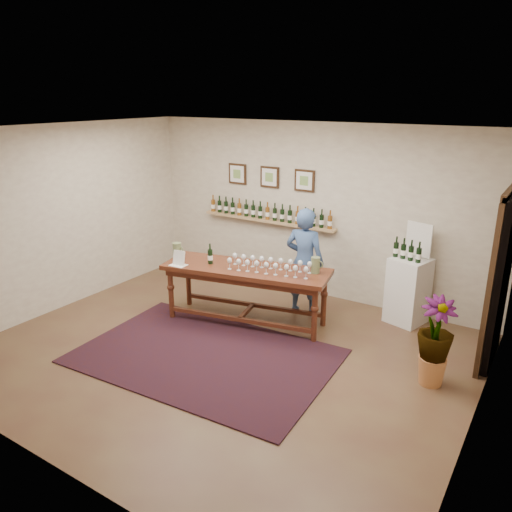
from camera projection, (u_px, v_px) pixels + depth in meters
The scene contains 14 objects.
ground at pixel (223, 352), 6.48m from camera, with size 6.00×6.00×0.00m, color #502F23.
room_shell at pixel (435, 260), 6.54m from camera, with size 6.00×6.00×6.00m.
rug at pixel (205, 356), 6.38m from camera, with size 3.19×2.12×0.02m, color #43150C.
tasting_table at pixel (246, 276), 7.14m from camera, with size 2.50×1.24×0.85m.
table_glasses at pixel (269, 265), 6.91m from camera, with size 1.29×0.30×0.18m, color silver, non-canonical shape.
table_bottles at pixel (211, 252), 7.24m from camera, with size 0.29×0.17×0.31m, color black, non-canonical shape.
pitcher_left at pixel (177, 251), 7.45m from camera, with size 0.15×0.15×0.24m, color #636F45, non-canonical shape.
pitcher_right at pixel (315, 265), 6.84m from camera, with size 0.14×0.14×0.23m, color #636F45, non-canonical shape.
menu_card at pixel (179, 258), 7.16m from camera, with size 0.23×0.17×0.21m, color white.
display_pedestal at pixel (408, 291), 7.22m from camera, with size 0.49×0.49×0.97m, color white.
pedestal_bottles at pixel (407, 250), 6.99m from camera, with size 0.28×0.07×0.28m, color black, non-canonical shape.
info_sign at pixel (419, 240), 7.03m from camera, with size 0.39×0.02×0.53m, color white.
potted_plant at pixel (435, 342), 5.62m from camera, with size 0.68×0.68×0.92m.
person at pixel (305, 262), 7.41m from camera, with size 0.60×0.39×1.64m, color #354F7E.
Camera 1 is at (3.47, -4.63, 3.21)m, focal length 35.00 mm.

